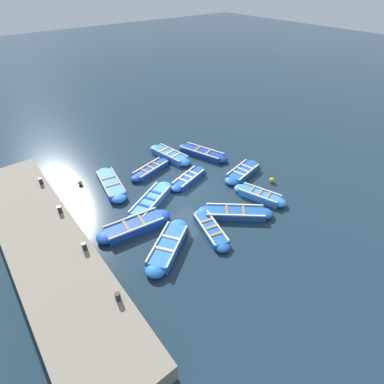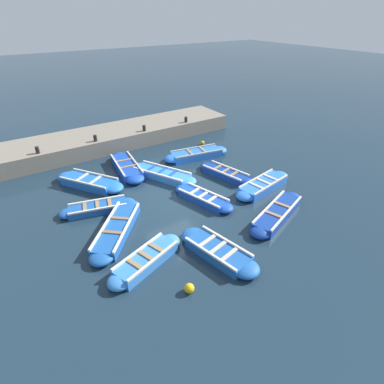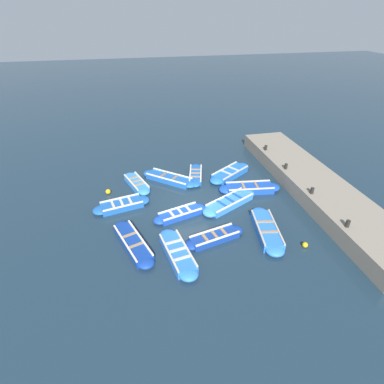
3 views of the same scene
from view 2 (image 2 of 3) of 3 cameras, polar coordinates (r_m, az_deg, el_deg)
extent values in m
plane|color=#1C303F|center=(13.60, -2.78, -1.09)|extent=(120.00, 120.00, 0.00)
cube|color=#3884E0|center=(10.32, -8.69, -12.68)|extent=(1.51, 2.45, 0.36)
ellipsoid|color=#3884E0|center=(9.83, -13.67, -16.20)|extent=(0.95, 0.96, 0.36)
ellipsoid|color=#3884E0|center=(10.91, -4.32, -9.44)|extent=(0.95, 0.96, 0.36)
cube|color=silver|center=(9.97, -7.29, -12.73)|extent=(0.80, 2.17, 0.07)
cube|color=silver|center=(10.38, -10.22, -10.92)|extent=(0.80, 2.17, 0.07)
cube|color=#9E7A51|center=(9.96, -10.84, -13.34)|extent=(0.72, 0.36, 0.04)
cube|color=#9E7A51|center=(10.18, -8.78, -11.87)|extent=(0.72, 0.36, 0.04)
cube|color=#9E7A51|center=(10.42, -6.83, -10.46)|extent=(0.72, 0.36, 0.04)
cube|color=#3884E0|center=(15.25, -5.76, 3.41)|extent=(3.09, 2.21, 0.35)
ellipsoid|color=#3884E0|center=(14.54, -0.89, 2.07)|extent=(1.20, 1.19, 0.35)
ellipsoid|color=#3884E0|center=(16.08, -10.17, 4.60)|extent=(1.20, 1.19, 0.35)
cube|color=silver|center=(15.47, -4.89, 4.76)|extent=(2.64, 1.41, 0.07)
cube|color=silver|center=(14.85, -6.74, 3.43)|extent=(2.64, 1.41, 0.07)
cube|color=#1947B7|center=(14.84, -3.77, 3.52)|extent=(0.51, 0.81, 0.04)
cube|color=#1947B7|center=(15.16, -5.79, 4.06)|extent=(0.51, 0.81, 0.04)
cube|color=#1947B7|center=(15.50, -7.74, 4.57)|extent=(0.51, 0.81, 0.04)
cube|color=#1947B7|center=(16.21, -12.33, 4.68)|extent=(2.97, 1.35, 0.40)
ellipsoid|color=#1947B7|center=(14.97, -10.84, 2.50)|extent=(1.06, 1.03, 0.40)
ellipsoid|color=#1947B7|center=(17.48, -13.62, 6.54)|extent=(1.06, 1.03, 0.40)
cube|color=beige|center=(16.21, -10.85, 5.77)|extent=(2.80, 0.42, 0.07)
cube|color=beige|center=(16.02, -14.02, 5.06)|extent=(2.80, 0.42, 0.07)
cube|color=#9E7A51|center=(15.76, -12.02, 4.80)|extent=(0.25, 0.90, 0.04)
cube|color=#9E7A51|center=(16.47, -12.80, 5.92)|extent=(0.25, 0.90, 0.04)
cube|color=blue|center=(15.22, -18.93, 1.77)|extent=(2.83, 2.36, 0.39)
ellipsoid|color=blue|center=(14.43, -14.81, 0.78)|extent=(1.34, 1.33, 0.39)
ellipsoid|color=blue|center=(16.10, -22.63, 2.66)|extent=(1.34, 1.33, 0.39)
cube|color=beige|center=(15.42, -17.98, 3.34)|extent=(2.26, 1.54, 0.07)
cube|color=beige|center=(14.82, -20.22, 1.71)|extent=(2.26, 1.54, 0.07)
cube|color=beige|center=(14.89, -17.94, 2.23)|extent=(0.62, 0.83, 0.04)
cube|color=beige|center=(15.37, -20.16, 2.74)|extent=(0.62, 0.83, 0.04)
cube|color=navy|center=(12.75, 15.94, -3.94)|extent=(1.78, 3.13, 0.35)
ellipsoid|color=navy|center=(11.60, 12.92, -7.42)|extent=(1.00, 1.02, 0.35)
ellipsoid|color=navy|center=(13.96, 18.44, -1.04)|extent=(1.00, 1.02, 0.35)
cube|color=silver|center=(12.53, 17.68, -3.74)|extent=(1.03, 2.82, 0.07)
cube|color=silver|center=(12.74, 14.51, -2.57)|extent=(1.03, 2.82, 0.07)
cube|color=#9E7A51|center=(12.30, 15.27, -4.12)|extent=(0.75, 0.37, 0.04)
cube|color=#9E7A51|center=(12.98, 16.83, -2.35)|extent=(0.75, 0.37, 0.04)
cube|color=#1E59AD|center=(10.56, 4.99, -11.18)|extent=(2.46, 1.45, 0.34)
ellipsoid|color=#1E59AD|center=(10.10, 10.15, -14.15)|extent=(1.11, 1.09, 0.34)
ellipsoid|color=#1E59AD|center=(11.13, 0.40, -8.40)|extent=(1.11, 1.09, 0.34)
cube|color=silver|center=(10.70, 6.62, -9.16)|extent=(2.23, 0.56, 0.07)
cube|color=silver|center=(10.16, 3.36, -11.59)|extent=(2.23, 0.56, 0.07)
cube|color=beige|center=(10.22, 7.18, -11.65)|extent=(0.32, 0.88, 0.04)
cube|color=beige|center=(10.44, 5.04, -10.41)|extent=(0.32, 0.88, 0.04)
cube|color=beige|center=(10.67, 3.00, -9.20)|extent=(0.32, 0.88, 0.04)
cube|color=navy|center=(15.35, 6.39, 3.51)|extent=(2.57, 1.34, 0.33)
ellipsoid|color=navy|center=(14.75, 10.16, 1.96)|extent=(0.89, 0.87, 0.33)
ellipsoid|color=navy|center=(16.02, 2.91, 4.93)|extent=(0.89, 0.87, 0.33)
cube|color=silver|center=(15.51, 7.22, 4.59)|extent=(2.35, 0.64, 0.07)
cube|color=silver|center=(15.01, 5.61, 3.72)|extent=(2.35, 0.64, 0.07)
cube|color=#9E7A51|center=(15.00, 8.01, 3.48)|extent=(0.30, 0.70, 0.04)
cube|color=#9E7A51|center=(15.27, 6.43, 4.12)|extent=(0.30, 0.70, 0.04)
cube|color=#9E7A51|center=(15.54, 4.90, 4.73)|extent=(0.30, 0.70, 0.04)
cube|color=blue|center=(17.31, 0.85, 7.18)|extent=(1.48, 3.01, 0.39)
ellipsoid|color=blue|center=(16.81, -3.65, 6.36)|extent=(1.07, 1.10, 0.39)
ellipsoid|color=blue|center=(17.90, 5.09, 7.91)|extent=(1.07, 1.10, 0.39)
cube|color=#B2AD9E|center=(16.83, 1.51, 7.30)|extent=(0.56, 2.79, 0.07)
cube|color=#B2AD9E|center=(17.60, 0.23, 8.42)|extent=(0.56, 2.79, 0.07)
cube|color=#9E7A51|center=(17.07, -0.40, 7.61)|extent=(0.89, 0.29, 0.04)
cube|color=#9E7A51|center=(17.38, 2.09, 8.04)|extent=(0.89, 0.29, 0.04)
cube|color=#1E59AD|center=(13.24, -17.49, -2.93)|extent=(1.38, 2.51, 0.29)
ellipsoid|color=#1E59AD|center=(13.33, -22.56, -3.77)|extent=(0.90, 0.92, 0.29)
ellipsoid|color=#1E59AD|center=(13.26, -12.40, -2.07)|extent=(0.90, 0.92, 0.29)
cube|color=silver|center=(12.84, -17.51, -3.12)|extent=(0.67, 2.28, 0.07)
cube|color=silver|center=(13.45, -17.70, -1.47)|extent=(0.67, 2.28, 0.07)
cube|color=#9E7A51|center=(13.18, -19.78, -2.69)|extent=(0.72, 0.31, 0.04)
cube|color=#9E7A51|center=(13.15, -17.60, -2.33)|extent=(0.72, 0.31, 0.04)
cube|color=#9E7A51|center=(13.14, -15.42, -1.96)|extent=(0.72, 0.31, 0.04)
cube|color=#1947B7|center=(13.26, 2.14, -1.19)|extent=(2.46, 1.40, 0.31)
ellipsoid|color=#1947B7|center=(12.70, 6.27, -3.03)|extent=(0.91, 0.89, 0.31)
ellipsoid|color=#1947B7|center=(13.90, -1.62, 0.50)|extent=(0.91, 0.89, 0.31)
cube|color=silver|center=(13.40, 3.09, 0.11)|extent=(2.22, 0.71, 0.07)
cube|color=silver|center=(12.93, 1.19, -1.11)|extent=(2.22, 0.71, 0.07)
cube|color=beige|center=(12.92, 3.88, -1.30)|extent=(0.32, 0.70, 0.04)
cube|color=beige|center=(13.17, 2.16, -0.54)|extent=(0.32, 0.70, 0.04)
cube|color=beige|center=(13.43, 0.50, 0.19)|extent=(0.32, 0.70, 0.04)
cube|color=#1E59AD|center=(11.81, -14.09, -6.84)|extent=(2.92, 2.70, 0.34)
ellipsoid|color=#1E59AD|center=(10.76, -16.85, -11.79)|extent=(1.22, 1.22, 0.34)
ellipsoid|color=#1E59AD|center=(12.96, -11.85, -2.72)|extent=(1.22, 1.22, 0.34)
cube|color=silver|center=(11.55, -12.24, -6.27)|extent=(2.32, 2.02, 0.07)
cube|color=silver|center=(11.84, -16.14, -5.83)|extent=(2.32, 2.02, 0.07)
cube|color=olive|center=(11.39, -14.94, -7.41)|extent=(0.64, 0.71, 0.04)
cube|color=olive|center=(12.02, -13.52, -4.87)|extent=(0.64, 0.71, 0.04)
cube|color=blue|center=(14.56, 13.43, 1.24)|extent=(1.37, 2.80, 0.38)
ellipsoid|color=blue|center=(13.59, 10.19, -0.69)|extent=(0.99, 1.02, 0.38)
ellipsoid|color=blue|center=(15.58, 16.26, 2.92)|extent=(0.99, 1.02, 0.38)
cube|color=beige|center=(14.26, 14.93, 1.39)|extent=(0.53, 2.60, 0.07)
cube|color=beige|center=(14.65, 12.19, 2.62)|extent=(0.53, 2.60, 0.07)
cube|color=beige|center=(14.03, 12.20, 1.19)|extent=(0.83, 0.28, 0.04)
cube|color=beige|center=(14.45, 13.54, 1.96)|extent=(0.83, 0.28, 0.04)
cube|color=beige|center=(14.89, 14.79, 2.69)|extent=(0.83, 0.28, 0.04)
cube|color=gray|center=(19.72, -14.53, 10.13)|extent=(3.12, 15.38, 0.92)
cylinder|color=black|center=(17.54, -27.37, 7.12)|extent=(0.20, 0.20, 0.35)
cylinder|color=black|center=(18.01, -17.95, 9.74)|extent=(0.20, 0.20, 0.35)
cylinder|color=black|center=(18.95, -9.11, 11.93)|extent=(0.20, 0.20, 0.35)
cylinder|color=black|center=(20.31, -1.17, 13.64)|extent=(0.20, 0.20, 0.35)
sphere|color=#EAB214|center=(19.07, 1.99, 9.34)|extent=(0.27, 0.27, 0.27)
sphere|color=#EAB214|center=(9.43, -0.51, -17.86)|extent=(0.31, 0.31, 0.31)
camera|label=1|loc=(19.18, -58.76, 28.30)|focal=28.00mm
camera|label=3|loc=(20.88, 44.66, 30.76)|focal=28.00mm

